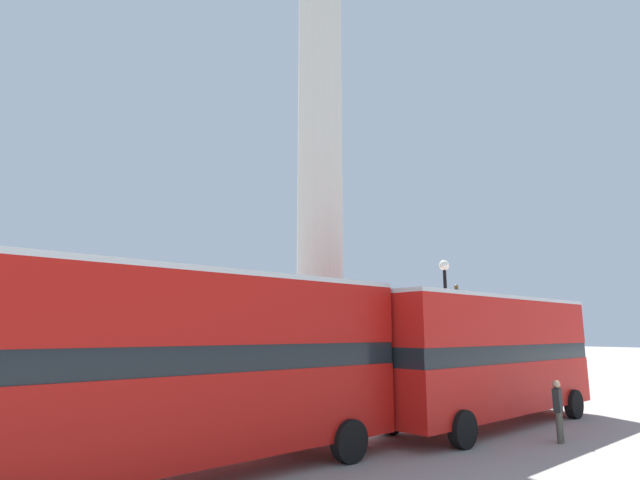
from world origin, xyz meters
TOP-DOWN VIEW (x-y plane):
  - ground_plane at (0.00, 0.00)m, footprint 200.00×200.00m
  - monument_column at (0.00, 0.00)m, footprint 5.02×5.02m
  - bus_a at (-8.93, -6.44)m, footprint 11.07×3.23m
  - bus_b at (1.83, -6.81)m, footprint 10.36×3.29m
  - equestrian_statue at (12.67, 2.25)m, footprint 4.03×3.72m
  - street_lamp at (3.23, -4.15)m, footprint 0.42×0.42m
  - pedestrian_near_lamp at (1.07, -9.53)m, footprint 0.48×0.30m

SIDE VIEW (x-z plane):
  - ground_plane at x=0.00m, z-range 0.00..0.00m
  - pedestrian_near_lamp at x=1.07m, z-range 0.10..1.81m
  - equestrian_statue at x=12.67m, z-range -1.33..4.66m
  - bus_b at x=1.83m, z-range 0.23..4.46m
  - bus_a at x=-8.93m, z-range 0.23..4.60m
  - street_lamp at x=3.23m, z-range 0.36..6.33m
  - monument_column at x=0.00m, z-range -2.80..21.62m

